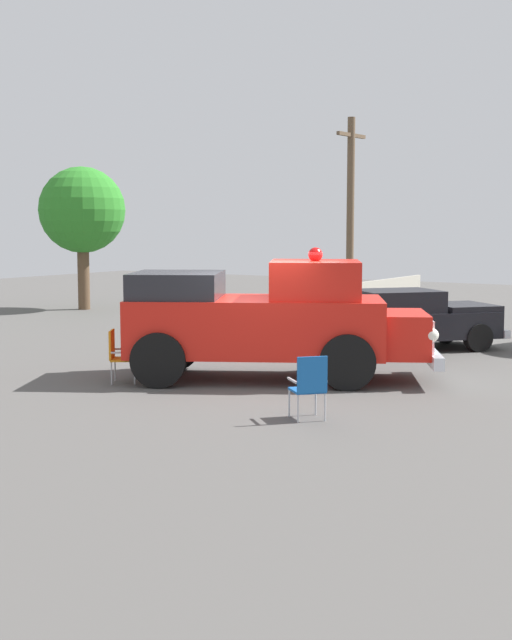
# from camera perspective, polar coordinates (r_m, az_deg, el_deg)

# --- Properties ---
(ground_plane) EXTENTS (60.00, 60.00, 0.00)m
(ground_plane) POSITION_cam_1_polar(r_m,az_deg,el_deg) (16.17, 0.32, -4.30)
(ground_plane) COLOR #514F4C
(vintage_fire_truck) EXTENTS (4.77, 6.26, 2.59)m
(vintage_fire_truck) POSITION_cam_1_polar(r_m,az_deg,el_deg) (16.43, 0.81, 0.09)
(vintage_fire_truck) COLOR black
(vintage_fire_truck) RESTS_ON ground
(classic_hot_rod) EXTENTS (4.50, 4.27, 1.46)m
(classic_hot_rod) POSITION_cam_1_polar(r_m,az_deg,el_deg) (20.83, 10.35, 0.07)
(classic_hot_rod) COLOR black
(classic_hot_rod) RESTS_ON ground
(lawn_chair_by_car) EXTENTS (0.68, 0.68, 1.02)m
(lawn_chair_by_car) POSITION_cam_1_polar(r_m,az_deg,el_deg) (16.34, -9.32, -2.17)
(lawn_chair_by_car) COLOR #B7BABF
(lawn_chair_by_car) RESTS_ON ground
(lawn_chair_spare) EXTENTS (0.69, 0.69, 1.02)m
(lawn_chair_spare) POSITION_cam_1_polar(r_m,az_deg,el_deg) (13.02, 3.65, -4.28)
(lawn_chair_spare) COLOR #B7BABF
(lawn_chair_spare) RESTS_ON ground
(oak_tree_left) EXTENTS (3.08, 3.08, 5.12)m
(oak_tree_left) POSITION_cam_1_polar(r_m,az_deg,el_deg) (30.98, -11.70, 7.25)
(oak_tree_left) COLOR brown
(oak_tree_left) RESTS_ON ground
(utility_pole) EXTENTS (1.70, 0.27, 6.68)m
(utility_pole) POSITION_cam_1_polar(r_m,az_deg,el_deg) (29.27, 6.41, 7.28)
(utility_pole) COLOR brown
(utility_pole) RESTS_ON ground
(background_fence) EXTENTS (10.74, 0.12, 0.90)m
(background_fence) POSITION_cam_1_polar(r_m,az_deg,el_deg) (32.32, 7.45, 1.80)
(background_fence) COLOR #A8A393
(background_fence) RESTS_ON ground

